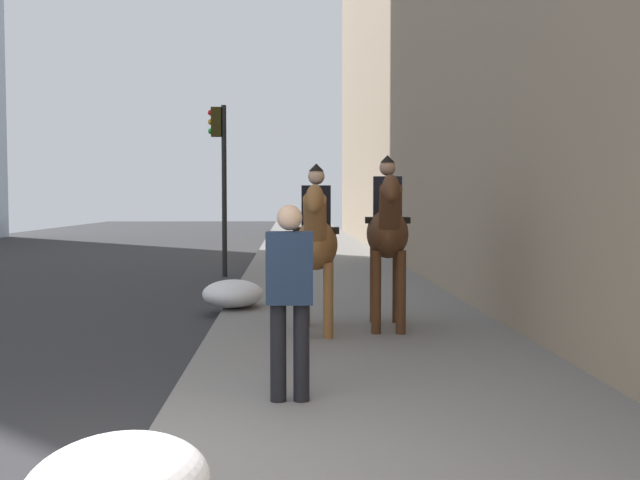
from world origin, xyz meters
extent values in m
ellipsoid|color=brown|center=(5.21, -1.42, 1.28)|extent=(1.53, 0.64, 0.66)
cylinder|color=brown|center=(4.75, -1.56, 0.60)|extent=(0.13, 0.13, 0.96)
cylinder|color=brown|center=(4.77, -1.24, 0.60)|extent=(0.13, 0.13, 0.96)
cylinder|color=brown|center=(5.65, -1.61, 0.60)|extent=(0.13, 0.13, 0.96)
cylinder|color=brown|center=(5.67, -1.29, 0.60)|extent=(0.13, 0.13, 0.96)
cylinder|color=brown|center=(4.44, -1.38, 1.62)|extent=(0.65, 0.31, 0.68)
ellipsoid|color=brown|center=(4.23, -1.37, 1.87)|extent=(0.64, 0.25, 0.49)
cylinder|color=black|center=(5.92, -1.46, 1.18)|extent=(0.29, 0.12, 0.55)
cube|color=black|center=(5.26, -1.43, 1.46)|extent=(0.47, 0.62, 0.08)
cube|color=black|center=(5.26, -1.43, 1.77)|extent=(0.30, 0.39, 0.55)
sphere|color=#D8AD8C|center=(5.26, -1.43, 2.17)|extent=(0.22, 0.22, 0.22)
cone|color=black|center=(5.26, -1.43, 2.29)|extent=(0.21, 0.21, 0.10)
ellipsoid|color=#4C2B16|center=(5.48, -2.40, 1.40)|extent=(1.54, 0.69, 0.66)
cylinder|color=#4C2B16|center=(5.02, -2.52, 0.66)|extent=(0.13, 0.13, 1.09)
cylinder|color=#4C2B16|center=(5.05, -2.20, 0.66)|extent=(0.13, 0.13, 1.09)
cylinder|color=#4C2B16|center=(5.92, -2.59, 0.66)|extent=(0.13, 0.13, 1.09)
cylinder|color=#4C2B16|center=(5.95, -2.28, 0.66)|extent=(0.13, 0.13, 1.09)
cylinder|color=#4C2B16|center=(4.72, -2.33, 1.75)|extent=(0.65, 0.33, 0.68)
ellipsoid|color=#4C2B16|center=(4.51, -2.31, 2.00)|extent=(0.64, 0.27, 0.49)
cylinder|color=black|center=(6.19, -2.46, 1.31)|extent=(0.29, 0.12, 0.55)
cube|color=black|center=(5.53, -2.40, 1.59)|extent=(0.49, 0.64, 0.08)
cube|color=black|center=(5.53, -2.40, 1.90)|extent=(0.31, 0.40, 0.55)
sphere|color=tan|center=(5.53, -2.40, 2.30)|extent=(0.22, 0.22, 0.22)
cone|color=black|center=(5.53, -2.40, 2.42)|extent=(0.22, 0.22, 0.10)
cylinder|color=black|center=(1.82, -0.97, 0.54)|extent=(0.14, 0.14, 0.85)
cylinder|color=black|center=(1.82, -1.17, 0.54)|extent=(0.14, 0.14, 0.85)
cube|color=#1E2D47|center=(1.82, -1.07, 1.28)|extent=(0.27, 0.41, 0.62)
sphere|color=#D8AD8C|center=(1.82, -1.07, 1.71)|extent=(0.22, 0.22, 0.22)
cylinder|color=black|center=(13.56, 0.49, 2.06)|extent=(0.12, 0.12, 4.12)
cube|color=#2D280C|center=(13.56, 0.67, 3.72)|extent=(0.20, 0.24, 0.70)
sphere|color=red|center=(13.56, 0.80, 3.94)|extent=(0.14, 0.14, 0.14)
sphere|color=orange|center=(13.56, 0.80, 3.72)|extent=(0.14, 0.14, 0.14)
sphere|color=green|center=(13.56, 0.80, 3.50)|extent=(0.14, 0.14, 0.14)
ellipsoid|color=white|center=(7.56, -0.15, 0.34)|extent=(1.28, 0.98, 0.44)
camera|label=1|loc=(-4.61, -1.07, 1.86)|focal=42.18mm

